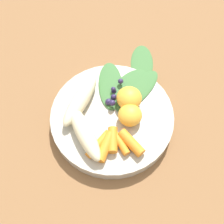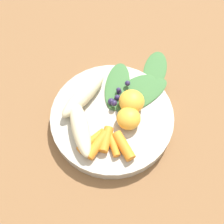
# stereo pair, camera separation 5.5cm
# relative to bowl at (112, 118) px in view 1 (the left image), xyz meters

# --- Properties ---
(ground_plane) EXTENTS (2.40, 2.40, 0.00)m
(ground_plane) POSITION_rel_bowl_xyz_m (0.00, 0.00, -0.01)
(ground_plane) COLOR brown
(bowl) EXTENTS (0.25, 0.25, 0.03)m
(bowl) POSITION_rel_bowl_xyz_m (0.00, 0.00, 0.00)
(bowl) COLOR #B2AD9E
(bowl) RESTS_ON ground_plane
(banana_peeled_left) EXTENTS (0.13, 0.04, 0.03)m
(banana_peeled_left) POSITION_rel_bowl_xyz_m (0.02, -0.07, 0.03)
(banana_peeled_left) COLOR beige
(banana_peeled_left) RESTS_ON bowl
(banana_peeled_right) EXTENTS (0.10, 0.12, 0.03)m
(banana_peeled_right) POSITION_rel_bowl_xyz_m (-0.05, -0.05, 0.03)
(banana_peeled_right) COLOR beige
(banana_peeled_right) RESTS_ON bowl
(orange_segment_near) EXTENTS (0.05, 0.05, 0.04)m
(orange_segment_near) POSITION_rel_bowl_xyz_m (-0.01, 0.04, 0.03)
(orange_segment_near) COLOR #F4A833
(orange_segment_near) RESTS_ON bowl
(orange_segment_far) EXTENTS (0.05, 0.05, 0.04)m
(orange_segment_far) POSITION_rel_bowl_xyz_m (0.03, 0.03, 0.03)
(orange_segment_far) COLOR #F4A833
(orange_segment_far) RESTS_ON bowl
(carrot_front) EXTENTS (0.04, 0.06, 0.01)m
(carrot_front) POSITION_rel_bowl_xyz_m (0.05, -0.06, 0.02)
(carrot_front) COLOR orange
(carrot_front) RESTS_ON bowl
(carrot_mid_left) EXTENTS (0.05, 0.06, 0.02)m
(carrot_mid_left) POSITION_rel_bowl_xyz_m (0.06, -0.05, 0.02)
(carrot_mid_left) COLOR orange
(carrot_mid_left) RESTS_ON bowl
(carrot_mid_right) EXTENTS (0.05, 0.04, 0.02)m
(carrot_mid_right) POSITION_rel_bowl_xyz_m (0.05, -0.03, 0.02)
(carrot_mid_right) COLOR orange
(carrot_mid_right) RESTS_ON bowl
(carrot_rear) EXTENTS (0.05, 0.01, 0.01)m
(carrot_rear) POSITION_rel_bowl_xyz_m (0.07, -0.02, 0.02)
(carrot_rear) COLOR orange
(carrot_rear) RESTS_ON bowl
(carrot_small) EXTENTS (0.06, 0.03, 0.02)m
(carrot_small) POSITION_rel_bowl_xyz_m (0.08, -0.00, 0.02)
(carrot_small) COLOR orange
(carrot_small) RESTS_ON bowl
(blueberry_pile) EXTENTS (0.05, 0.06, 0.02)m
(blueberry_pile) POSITION_rel_bowl_xyz_m (-0.03, 0.02, 0.02)
(blueberry_pile) COLOR #2D234C
(blueberry_pile) RESTS_ON bowl
(coconut_shred_patch) EXTENTS (0.05, 0.05, 0.00)m
(coconut_shred_patch) POSITION_rel_bowl_xyz_m (-0.03, 0.06, 0.02)
(coconut_shred_patch) COLOR white
(coconut_shred_patch) RESTS_ON bowl
(kale_leaf_left) EXTENTS (0.09, 0.14, 0.01)m
(kale_leaf_left) POSITION_rel_bowl_xyz_m (-0.02, 0.07, 0.02)
(kale_leaf_left) COLOR #3D7038
(kale_leaf_left) RESTS_ON bowl
(kale_leaf_right) EXTENTS (0.08, 0.11, 0.01)m
(kale_leaf_right) POSITION_rel_bowl_xyz_m (-0.05, 0.07, 0.02)
(kale_leaf_right) COLOR #3D7038
(kale_leaf_right) RESTS_ON bowl
(kale_leaf_rear) EXTENTS (0.13, 0.10, 0.01)m
(kale_leaf_rear) POSITION_rel_bowl_xyz_m (-0.06, 0.03, 0.02)
(kale_leaf_rear) COLOR #3D7038
(kale_leaf_rear) RESTS_ON bowl
(kale_leaf_stray) EXTENTS (0.12, 0.10, 0.01)m
(kale_leaf_stray) POSITION_rel_bowl_xyz_m (-0.10, 0.14, -0.01)
(kale_leaf_stray) COLOR #3D7038
(kale_leaf_stray) RESTS_ON ground_plane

